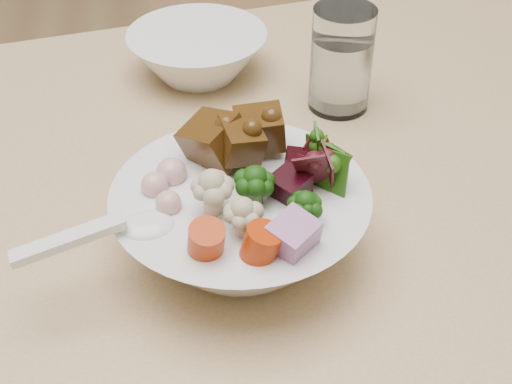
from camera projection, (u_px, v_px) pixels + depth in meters
dining_table at (437, 221)px, 0.77m from camera, size 1.62×1.07×0.70m
chair_far at (262, 45)px, 1.36m from camera, size 0.42×0.42×0.89m
food_bowl at (242, 216)px, 0.61m from camera, size 0.22×0.22×0.12m
soup_spoon at (127, 230)px, 0.56m from camera, size 0.13×0.05×0.03m
water_glass at (341, 63)px, 0.79m from camera, size 0.07×0.07×0.12m
side_bowl at (198, 54)px, 0.86m from camera, size 0.17×0.17×0.06m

